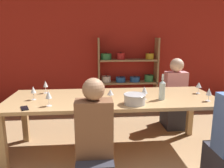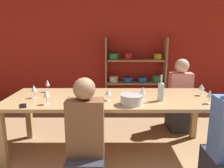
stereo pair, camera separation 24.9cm
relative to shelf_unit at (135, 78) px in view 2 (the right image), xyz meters
name	(u,v)px [view 2 (the right image)]	position (x,y,z in m)	size (l,w,h in m)	color
wall_back_red	(111,44)	(-0.54, 0.20, 0.73)	(8.80, 0.06, 2.70)	red
shelf_unit	(135,78)	(0.00, 0.00, 0.00)	(1.32, 0.30, 1.50)	tan
dining_table	(112,103)	(-0.51, -2.03, 0.07)	(2.66, 0.98, 0.76)	tan
mixing_bowl	(132,99)	(-0.29, -2.35, 0.21)	(0.26, 0.26, 0.12)	#B7BABC
wine_bottle_green	(161,91)	(0.08, -2.19, 0.27)	(0.08, 0.08, 0.32)	#B2C6C1
wine_glass_empty_a	(34,88)	(-1.49, -2.07, 0.26)	(0.07, 0.07, 0.17)	white
wine_glass_red_a	(48,83)	(-1.41, -1.75, 0.26)	(0.06, 0.06, 0.17)	white
wine_glass_red_b	(210,94)	(0.62, -2.31, 0.25)	(0.07, 0.07, 0.16)	white
wine_glass_red_c	(47,94)	(-1.26, -2.34, 0.27)	(0.07, 0.07, 0.18)	white
wine_glass_white_a	(143,91)	(-0.13, -2.17, 0.26)	(0.08, 0.08, 0.17)	white
wine_glass_red_d	(109,92)	(-0.55, -2.18, 0.24)	(0.08, 0.08, 0.14)	white
wine_glass_white_b	(202,87)	(0.67, -1.94, 0.26)	(0.08, 0.08, 0.15)	white
cell_phone	(23,106)	(-1.50, -2.41, 0.15)	(0.12, 0.17, 0.01)	black
person_far_a	(180,103)	(0.61, -1.28, -0.17)	(0.35, 0.44, 1.18)	#2D2D38
person_near_b	(86,152)	(-0.76, -2.83, -0.18)	(0.35, 0.43, 1.16)	#2D2D38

